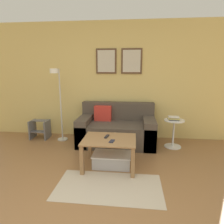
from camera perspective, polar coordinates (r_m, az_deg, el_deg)
wall_back at (r=4.52m, az=-0.84°, el=8.88°), size 5.60×0.09×2.55m
area_rug at (r=2.87m, az=-0.94°, el=-20.56°), size 1.42×0.76×0.01m
couch at (r=4.23m, az=1.31°, el=-5.01°), size 1.57×0.87×0.83m
coffee_table at (r=3.20m, az=-0.76°, el=-9.24°), size 0.83×0.64×0.48m
storage_bin at (r=3.33m, az=-0.05°, el=-13.47°), size 0.61×0.38×0.21m
floor_lamp at (r=4.28m, az=-15.21°, el=4.57°), size 0.22×0.44×1.56m
side_table at (r=4.19m, az=17.20°, el=-5.13°), size 0.39×0.39×0.56m
book_stack at (r=4.12m, az=17.23°, el=-1.70°), size 0.24×0.19×0.07m
remote_control at (r=3.24m, az=-1.52°, el=-6.96°), size 0.07×0.15×0.02m
cell_phone at (r=3.05m, az=-0.03°, el=-8.33°), size 0.09×0.15×0.01m
step_stool at (r=4.81m, az=-19.90°, el=-4.52°), size 0.39×0.32×0.41m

